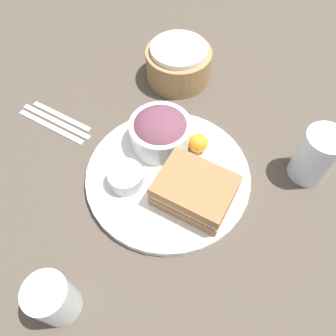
{
  "coord_description": "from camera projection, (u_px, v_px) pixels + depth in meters",
  "views": [
    {
      "loc": [
        0.14,
        -0.31,
        0.56
      ],
      "look_at": [
        0.0,
        0.0,
        0.04
      ],
      "focal_mm": 35.0,
      "sensor_mm": 36.0,
      "label": 1
    }
  ],
  "objects": [
    {
      "name": "ground_plane",
      "position": [
        168.0,
        178.0,
        0.66
      ],
      "size": [
        4.0,
        4.0,
        0.0
      ],
      "primitive_type": "plane",
      "color": "#4C4238"
    },
    {
      "name": "plate",
      "position": [
        168.0,
        176.0,
        0.65
      ],
      "size": [
        0.32,
        0.32,
        0.02
      ],
      "primitive_type": "cylinder",
      "color": "white",
      "rests_on": "ground_plane"
    },
    {
      "name": "sandwich",
      "position": [
        195.0,
        190.0,
        0.59
      ],
      "size": [
        0.14,
        0.12,
        0.05
      ],
      "color": "olive",
      "rests_on": "plate"
    },
    {
      "name": "salad_bowl",
      "position": [
        160.0,
        131.0,
        0.66
      ],
      "size": [
        0.12,
        0.12,
        0.07
      ],
      "color": "white",
      "rests_on": "plate"
    },
    {
      "name": "dressing_cup",
      "position": [
        126.0,
        177.0,
        0.62
      ],
      "size": [
        0.07,
        0.07,
        0.03
      ],
      "primitive_type": "cylinder",
      "color": "#B7B7BC",
      "rests_on": "plate"
    },
    {
      "name": "orange_wedge",
      "position": [
        198.0,
        143.0,
        0.66
      ],
      "size": [
        0.04,
        0.04,
        0.04
      ],
      "primitive_type": "sphere",
      "color": "orange",
      "rests_on": "plate"
    },
    {
      "name": "drink_glass",
      "position": [
        316.0,
        156.0,
        0.62
      ],
      "size": [
        0.08,
        0.08,
        0.11
      ],
      "primitive_type": "cylinder",
      "color": "silver",
      "rests_on": "ground_plane"
    },
    {
      "name": "bread_basket",
      "position": [
        178.0,
        63.0,
        0.78
      ],
      "size": [
        0.15,
        0.15,
        0.09
      ],
      "color": "#997547",
      "rests_on": "ground_plane"
    },
    {
      "name": "fork",
      "position": [
        51.0,
        126.0,
        0.73
      ],
      "size": [
        0.18,
        0.03,
        0.01
      ],
      "primitive_type": "cube",
      "rotation": [
        0.0,
        0.0,
        3.04
      ],
      "color": "#B2B2B7",
      "rests_on": "ground_plane"
    },
    {
      "name": "knife",
      "position": [
        56.0,
        121.0,
        0.73
      ],
      "size": [
        0.19,
        0.03,
        0.01
      ],
      "primitive_type": "cube",
      "rotation": [
        0.0,
        0.0,
        3.04
      ],
      "color": "#B2B2B7",
      "rests_on": "ground_plane"
    },
    {
      "name": "spoon",
      "position": [
        61.0,
        116.0,
        0.74
      ],
      "size": [
        0.16,
        0.03,
        0.01
      ],
      "primitive_type": "cube",
      "rotation": [
        0.0,
        0.0,
        3.04
      ],
      "color": "#B2B2B7",
      "rests_on": "ground_plane"
    },
    {
      "name": "water_glass",
      "position": [
        53.0,
        299.0,
        0.49
      ],
      "size": [
        0.07,
        0.07,
        0.1
      ],
      "primitive_type": "cylinder",
      "color": "silver",
      "rests_on": "ground_plane"
    }
  ]
}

